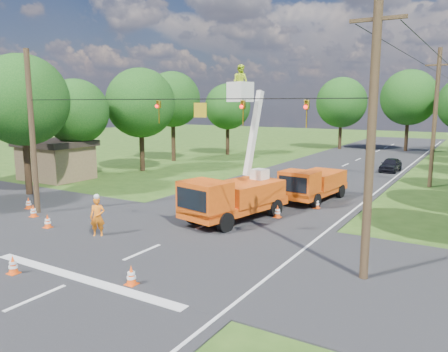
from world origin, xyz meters
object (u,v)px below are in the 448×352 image
Objects in this scene: traffic_cone_4 at (48,221)px; traffic_cone_7 at (337,187)px; second_truck at (313,184)px; ground_worker at (97,217)px; traffic_cone_2 at (278,211)px; traffic_cone_6 at (29,203)px; pole_right_mid at (435,117)px; traffic_cone_3 at (317,203)px; tree_left_d at (141,103)px; traffic_cone_0 at (13,265)px; tree_left_c at (76,112)px; distant_car at (391,165)px; tree_far_b at (409,98)px; pole_left at (32,133)px; bucket_truck at (234,189)px; traffic_cone_5 at (33,211)px; tree_left_b at (23,100)px; traffic_cone_1 at (131,275)px; shed at (56,159)px; tree_far_a at (341,103)px; pole_right_near at (371,134)px; tree_left_e at (173,100)px; tree_left_f at (228,107)px.

traffic_cone_4 and traffic_cone_7 have the same top height.
ground_worker is at bearing -109.89° from second_truck.
traffic_cone_6 is (-13.31, -5.68, 0.00)m from traffic_cone_2.
traffic_cone_3 is at bearing -114.25° from pole_right_mid.
second_truck is 0.64× the size of tree_left_d.
traffic_cone_0 is 21.24m from tree_left_c.
tree_far_b is (-1.60, 18.82, 6.18)m from distant_car.
pole_left reaches higher than traffic_cone_6.
bucket_truck is 6.98m from ground_worker.
traffic_cone_5 is 1.00× the size of traffic_cone_7.
pole_left is at bearing -144.91° from bucket_truck.
traffic_cone_0 is 16.22m from tree_left_b.
tree_left_d is (-0.50, 12.00, -0.18)m from tree_left_b.
shed is (-19.87, 12.65, 1.26)m from traffic_cone_1.
tree_far_a is (-9.60, 16.82, 5.56)m from distant_car.
traffic_cone_0 is 0.08× the size of pole_left.
bucket_truck is at bearing -15.09° from tree_left_c.
tree_far_a reaches higher than traffic_cone_1.
pole_right_near reaches higher than traffic_cone_5.
tree_left_e is (-20.40, 12.88, 6.13)m from traffic_cone_3.
traffic_cone_7 is (0.47, 3.69, -0.76)m from second_truck.
traffic_cone_4 is 0.08× the size of tree_left_f.
shed is (-20.69, -2.92, 0.50)m from second_truck.
distant_car is 11.66m from traffic_cone_7.
second_truck is 1.08× the size of shed.
tree_left_c is (-19.19, -1.92, 4.32)m from second_truck.
traffic_cone_6 is 0.07× the size of pole_right_mid.
pole_right_mid is at bearing 63.69° from second_truck.
bucket_truck reaches higher than shed.
pole_right_near reaches higher than traffic_cone_7.
pole_right_mid reaches higher than tree_left_b.
ground_worker is at bearing -87.82° from tree_far_a.
traffic_cone_5 is at bearing -95.14° from tree_far_a.
second_truck reaches higher than ground_worker.
second_truck reaches higher than traffic_cone_7.
pole_right_near is at bearing -90.00° from pole_right_mid.
pole_right_near reaches higher than shed.
pole_left is at bearing -130.92° from traffic_cone_7.
traffic_cone_0 is 13.14m from traffic_cone_2.
second_truck is 0.63× the size of tree_left_e.
distant_car reaches higher than traffic_cone_6.
bucket_truck is at bearing 73.11° from traffic_cone_0.
tree_left_d is (-15.70, 10.64, 4.43)m from bucket_truck.
tree_far_a is at bearing 69.62° from shed.
traffic_cone_1 is at bearing -93.32° from traffic_cone_2.
pole_right_mid reaches higher than bucket_truck.
traffic_cone_2 is 0.07× the size of pole_right_mid.
bucket_truck is at bearing 23.13° from pole_left.
pole_right_near is 37.99m from tree_left_f.
shed is at bearing 114.04° from ground_worker.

